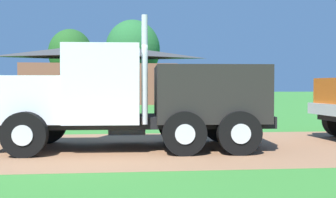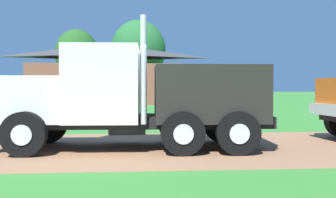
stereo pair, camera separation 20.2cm
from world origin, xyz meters
The scene contains 6 objects.
ground_plane centered at (0.00, 0.00, 0.00)m, with size 200.00×200.00×0.00m, color #3C8632.
dirt_track centered at (0.00, 0.00, 0.00)m, with size 120.00×6.12×0.01m, color #A0704D.
truck_foreground_white centered at (0.37, -0.17, 1.27)m, with size 6.94×2.84×3.18m.
shed_building centered at (-2.00, 26.54, 2.55)m, with size 13.59×6.01×5.28m.
tree_mid centered at (-6.56, 42.36, 5.63)m, with size 5.36×5.36×8.60m.
tree_right centered at (0.94, 32.26, 5.22)m, with size 5.54×5.54×8.28m.
Camera 1 is at (0.10, -10.67, 1.57)m, focal length 44.94 mm.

